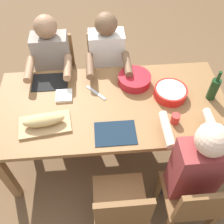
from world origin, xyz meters
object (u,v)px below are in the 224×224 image
serving_bowl_pasta (170,92)px  wine_bottle (214,89)px  dining_table (112,110)px  chair_far_center (121,208)px  cup_far_left (175,119)px  bread_loaf (44,120)px  diner_near_center (107,62)px  napkin_stack (64,96)px  serving_bowl_greens (135,79)px  cutting_board (45,124)px  wine_glass (206,125)px  chair_near_right (58,69)px  chair_far_left (194,202)px  diner_near_right (53,65)px  chair_near_center (106,66)px  diner_far_left (194,166)px

serving_bowl_pasta → wine_bottle: (-0.34, 0.05, 0.06)m
dining_table → chair_far_center: 0.81m
wine_bottle → cup_far_left: size_ratio=3.52×
bread_loaf → cup_far_left: size_ratio=3.88×
diner_near_center → dining_table: bearing=90.0°
napkin_stack → serving_bowl_greens: bearing=-169.1°
diner_near_center → serving_bowl_pasta: bearing=132.5°
cutting_board → wine_glass: bearing=171.1°
dining_table → wine_bottle: (-0.85, 0.00, 0.19)m
serving_bowl_pasta → bread_loaf: 1.07m
chair_far_center → chair_near_right: (0.54, -1.58, 0.00)m
dining_table → chair_far_left: size_ratio=2.31×
diner_near_right → cutting_board: diner_near_right is taller
dining_table → cutting_board: 0.58m
diner_near_right → chair_far_center: bearing=111.2°
chair_far_left → cutting_board: size_ratio=2.12×
wine_bottle → napkin_stack: wine_bottle is taller
napkin_stack → wine_glass: bearing=155.6°
diner_near_right → bread_loaf: size_ratio=3.75×
cutting_board → bread_loaf: (0.00, 0.00, 0.06)m
serving_bowl_greens → wine_glass: (-0.44, 0.61, 0.07)m
diner_near_center → wine_glass: size_ratio=7.23×
serving_bowl_pasta → chair_far_left: bearing=92.3°
chair_far_left → dining_table: bearing=-55.6°
cup_far_left → diner_near_right: bearing=-39.5°
serving_bowl_pasta → chair_near_center: bearing=-55.5°
chair_near_right → diner_near_center: bearing=161.2°
wine_glass → serving_bowl_greens: bearing=-53.9°
serving_bowl_greens → wine_bottle: size_ratio=1.01×
cutting_board → wine_glass: wine_glass is taller
diner_far_left → wine_glass: (-0.12, -0.23, 0.16)m
dining_table → serving_bowl_pasta: serving_bowl_pasta is taller
serving_bowl_greens → bread_loaf: 0.87m
chair_far_center → bread_loaf: (0.54, -0.61, 0.32)m
serving_bowl_greens → wine_glass: 0.75m
diner_far_left → serving_bowl_pasta: size_ratio=4.26×
dining_table → chair_near_center: (0.00, -0.79, -0.18)m
wine_bottle → wine_glass: 0.41m
diner_near_center → wine_bottle: 1.05m
dining_table → serving_bowl_greens: size_ratio=6.70×
wine_glass → cutting_board: bearing=-8.9°
dining_table → serving_bowl_greens: serving_bowl_greens is taller
diner_near_center → bread_loaf: (0.54, 0.79, 0.11)m
chair_far_center → cup_far_left: chair_far_center is taller
diner_near_center → serving_bowl_greens: diner_near_center is taller
diner_far_left → wine_glass: bearing=-117.9°
diner_near_center → bread_loaf: diner_near_center is taller
chair_near_right → serving_bowl_greens: bearing=144.1°
diner_far_left → dining_table: bearing=-48.2°
bread_loaf → serving_bowl_pasta: bearing=-167.5°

